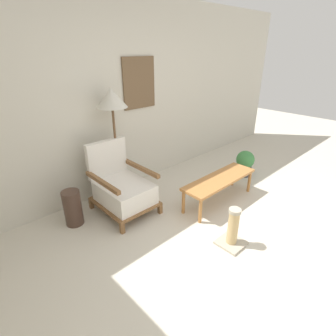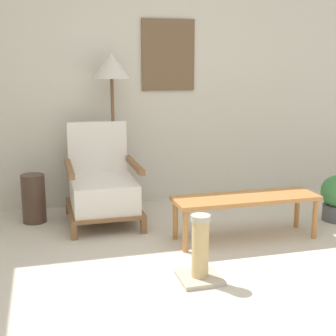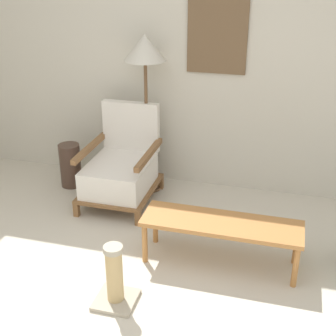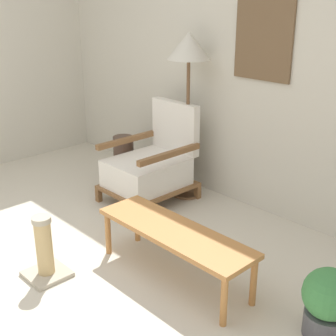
# 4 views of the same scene
# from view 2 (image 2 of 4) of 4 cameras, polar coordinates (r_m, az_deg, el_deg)

# --- Properties ---
(ground_plane) EXTENTS (14.00, 14.00, 0.00)m
(ground_plane) POSITION_cam_2_polar(r_m,az_deg,el_deg) (2.91, 6.37, -17.32)
(ground_plane) COLOR beige
(wall_back) EXTENTS (8.00, 0.09, 2.70)m
(wall_back) POSITION_cam_2_polar(r_m,az_deg,el_deg) (4.93, -4.02, 11.27)
(wall_back) COLOR beige
(wall_back) RESTS_ON ground_plane
(armchair) EXTENTS (0.65, 0.79, 0.91)m
(armchair) POSITION_cam_2_polar(r_m,az_deg,el_deg) (4.40, -8.00, -2.29)
(armchair) COLOR brown
(armchair) RESTS_ON ground_plane
(floor_lamp) EXTENTS (0.40, 0.40, 1.56)m
(floor_lamp) POSITION_cam_2_polar(r_m,az_deg,el_deg) (4.60, -6.87, 11.03)
(floor_lamp) COLOR brown
(floor_lamp) RESTS_ON ground_plane
(coffee_table) EXTENTS (1.23, 0.37, 0.37)m
(coffee_table) POSITION_cam_2_polar(r_m,az_deg,el_deg) (3.98, 9.48, -4.02)
(coffee_table) COLOR #B2753D
(coffee_table) RESTS_ON ground_plane
(vase) EXTENTS (0.22, 0.22, 0.46)m
(vase) POSITION_cam_2_polar(r_m,az_deg,el_deg) (4.55, -16.06, -3.59)
(vase) COLOR #473328
(vase) RESTS_ON ground_plane
(scratching_post) EXTENTS (0.28, 0.28, 0.47)m
(scratching_post) POSITION_cam_2_polar(r_m,az_deg,el_deg) (3.23, 3.93, -10.49)
(scratching_post) COLOR #B2A893
(scratching_post) RESTS_ON ground_plane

